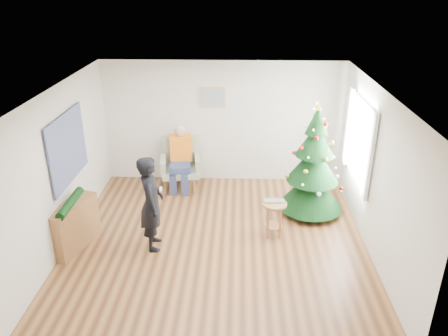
{
  "coord_description": "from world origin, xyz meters",
  "views": [
    {
      "loc": [
        0.36,
        -6.28,
        4.17
      ],
      "look_at": [
        0.1,
        0.6,
        1.1
      ],
      "focal_mm": 35.0,
      "sensor_mm": 36.0,
      "label": 1
    }
  ],
  "objects_px": {
    "standing_man": "(151,203)",
    "console": "(74,226)",
    "stool": "(274,219)",
    "christmas_tree": "(313,165)",
    "armchair": "(181,170)"
  },
  "relations": [
    {
      "from": "christmas_tree",
      "to": "stool",
      "type": "height_order",
      "value": "christmas_tree"
    },
    {
      "from": "stool",
      "to": "standing_man",
      "type": "xyz_separation_m",
      "value": [
        -2.0,
        -0.41,
        0.48
      ]
    },
    {
      "from": "armchair",
      "to": "standing_man",
      "type": "height_order",
      "value": "standing_man"
    },
    {
      "from": "standing_man",
      "to": "christmas_tree",
      "type": "bearing_deg",
      "value": -74.95
    },
    {
      "from": "stool",
      "to": "armchair",
      "type": "bearing_deg",
      "value": 135.05
    },
    {
      "from": "stool",
      "to": "standing_man",
      "type": "relative_size",
      "value": 0.39
    },
    {
      "from": "standing_man",
      "to": "console",
      "type": "bearing_deg",
      "value": 83.18
    },
    {
      "from": "standing_man",
      "to": "console",
      "type": "relative_size",
      "value": 1.61
    },
    {
      "from": "armchair",
      "to": "stool",
      "type": "bearing_deg",
      "value": -52.96
    },
    {
      "from": "standing_man",
      "to": "console",
      "type": "xyz_separation_m",
      "value": [
        -1.3,
        -0.06,
        -0.41
      ]
    },
    {
      "from": "stool",
      "to": "armchair",
      "type": "xyz_separation_m",
      "value": [
        -1.84,
        1.83,
        0.06
      ]
    },
    {
      "from": "christmas_tree",
      "to": "standing_man",
      "type": "distance_m",
      "value": 3.03
    },
    {
      "from": "christmas_tree",
      "to": "standing_man",
      "type": "xyz_separation_m",
      "value": [
        -2.75,
        -1.26,
        -0.16
      ]
    },
    {
      "from": "standing_man",
      "to": "console",
      "type": "distance_m",
      "value": 1.36
    },
    {
      "from": "stool",
      "to": "standing_man",
      "type": "distance_m",
      "value": 2.1
    }
  ]
}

